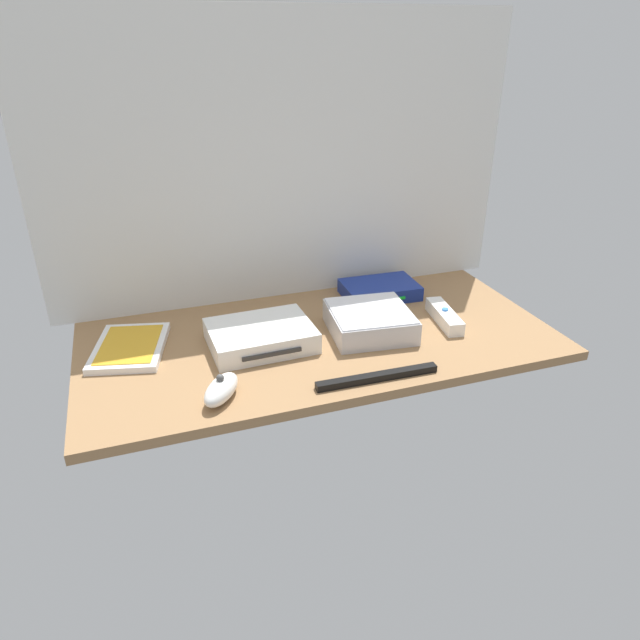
# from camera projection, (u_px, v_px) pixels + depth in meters

# --- Properties ---
(ground_plane) EXTENTS (1.00, 0.48, 0.02)m
(ground_plane) POSITION_uv_depth(u_px,v_px,m) (320.00, 341.00, 1.24)
(ground_plane) COLOR #936D47
(ground_plane) RESTS_ON ground
(back_wall) EXTENTS (1.10, 0.01, 0.64)m
(back_wall) POSITION_uv_depth(u_px,v_px,m) (284.00, 163.00, 1.30)
(back_wall) COLOR silver
(back_wall) RESTS_ON ground
(game_console) EXTENTS (0.21, 0.17, 0.04)m
(game_console) POSITION_uv_depth(u_px,v_px,m) (261.00, 336.00, 1.19)
(game_console) COLOR white
(game_console) RESTS_ON ground_plane
(mini_computer) EXTENTS (0.19, 0.19, 0.05)m
(mini_computer) POSITION_uv_depth(u_px,v_px,m) (370.00, 321.00, 1.24)
(mini_computer) COLOR silver
(mini_computer) RESTS_ON ground_plane
(game_case) EXTENTS (0.18, 0.22, 0.02)m
(game_case) POSITION_uv_depth(u_px,v_px,m) (130.00, 347.00, 1.18)
(game_case) COLOR white
(game_case) RESTS_ON ground_plane
(network_router) EXTENTS (0.18, 0.13, 0.03)m
(network_router) POSITION_uv_depth(u_px,v_px,m) (380.00, 290.00, 1.42)
(network_router) COLOR navy
(network_router) RESTS_ON ground_plane
(remote_wand) EXTENTS (0.06, 0.15, 0.03)m
(remote_wand) POSITION_uv_depth(u_px,v_px,m) (444.00, 316.00, 1.29)
(remote_wand) COLOR white
(remote_wand) RESTS_ON ground_plane
(remote_nunchuk) EXTENTS (0.09, 0.11, 0.05)m
(remote_nunchuk) POSITION_uv_depth(u_px,v_px,m) (221.00, 389.00, 1.01)
(remote_nunchuk) COLOR white
(remote_nunchuk) RESTS_ON ground_plane
(sensor_bar) EXTENTS (0.24, 0.02, 0.01)m
(sensor_bar) POSITION_uv_depth(u_px,v_px,m) (377.00, 377.00, 1.08)
(sensor_bar) COLOR black
(sensor_bar) RESTS_ON ground_plane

